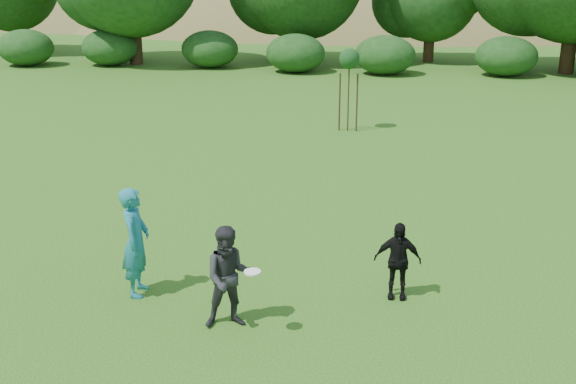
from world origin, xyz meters
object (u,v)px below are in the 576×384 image
player_teal (136,242)px  player_black (397,260)px  sapling (349,61)px  player_grey (229,277)px

player_teal → player_black: player_teal is taller
player_teal → sapling: size_ratio=0.71×
player_teal → sapling: (2.44, 13.34, 1.41)m
player_grey → sapling: size_ratio=0.61×
player_teal → sapling: sapling is taller
player_black → player_teal: bearing=-174.2°
player_black → sapling: bearing=97.1°
player_black → sapling: (-2.19, 12.66, 1.70)m
player_teal → player_black: size_ratio=1.41×
sapling → player_teal: bearing=-100.3°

